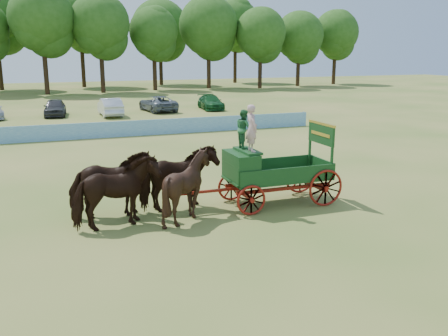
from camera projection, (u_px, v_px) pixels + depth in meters
ground at (264, 214)px, 17.69m from camera, size 160.00×160.00×0.00m
horse_lead_left at (116, 193)px, 16.03m from camera, size 2.98×1.81×2.35m
horse_lead_right at (111, 185)px, 17.03m from camera, size 2.84×1.41×2.35m
horse_wheel_left at (187, 186)px, 16.86m from camera, size 2.22×1.99×2.35m
horse_wheel_right at (178, 178)px, 17.86m from camera, size 2.91×1.59×2.35m
farm_dray at (260, 163)px, 18.29m from camera, size 6.00×2.00×3.82m
sponsor_banner at (137, 128)px, 33.60m from camera, size 26.00×0.08×1.05m
parked_cars at (26, 109)px, 42.58m from camera, size 37.06×7.02×1.57m
treeline at (50, 21)px, 68.75m from camera, size 92.17×21.89×15.34m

